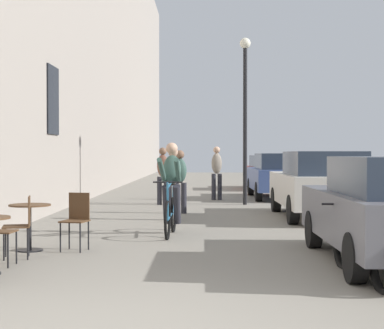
{
  "coord_description": "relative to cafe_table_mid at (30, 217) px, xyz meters",
  "views": [
    {
      "loc": [
        0.54,
        -5.13,
        1.5
      ],
      "look_at": [
        0.22,
        13.74,
        1.17
      ],
      "focal_mm": 57.88,
      "sensor_mm": 36.0,
      "label": 1
    }
  ],
  "objects": [
    {
      "name": "cafe_table_mid",
      "position": [
        0.0,
        0.0,
        0.0
      ],
      "size": [
        0.64,
        0.64,
        0.72
      ],
      "color": "black",
      "rests_on": "ground_plane"
    },
    {
      "name": "cafe_chair_mid_toward_street",
      "position": [
        0.71,
        0.07,
        -0.0
      ],
      "size": [
        0.45,
        0.45,
        0.89
      ],
      "color": "black",
      "rests_on": "ground_plane"
    },
    {
      "name": "cafe_chair_mid_toward_wall",
      "position": [
        0.07,
        -0.67,
        -0.0
      ],
      "size": [
        0.46,
        0.46,
        0.89
      ],
      "color": "black",
      "rests_on": "ground_plane"
    },
    {
      "name": "cyclist_on_bicycle",
      "position": [
        2.09,
        1.97,
        0.29
      ],
      "size": [
        0.52,
        1.76,
        1.74
      ],
      "color": "black",
      "rests_on": "ground_plane"
    },
    {
      "name": "pedestrian_near",
      "position": [
        2.0,
        4.47,
        0.41
      ],
      "size": [
        0.35,
        0.25,
        1.65
      ],
      "color": "#26262D",
      "rests_on": "ground_plane"
    },
    {
      "name": "pedestrian_mid",
      "position": [
        2.1,
        6.05,
        0.37
      ],
      "size": [
        0.37,
        0.29,
        1.59
      ],
      "color": "#26262D",
      "rests_on": "ground_plane"
    },
    {
      "name": "pedestrian_far",
      "position": [
        1.5,
        8.62,
        0.43
      ],
      "size": [
        0.37,
        0.28,
        1.68
      ],
      "color": "#26262D",
      "rests_on": "ground_plane"
    },
    {
      "name": "pedestrian_furthest",
      "position": [
        3.13,
        10.58,
        0.46
      ],
      "size": [
        0.38,
        0.3,
        1.73
      ],
      "color": "#26262D",
      "rests_on": "ground_plane"
    },
    {
      "name": "street_lamp",
      "position": [
        3.92,
        8.72,
        2.59
      ],
      "size": [
        0.32,
        0.32,
        4.9
      ],
      "color": "black",
      "rests_on": "ground_plane"
    },
    {
      "name": "parked_car_second",
      "position": [
        5.4,
        4.96,
        0.28
      ],
      "size": [
        1.87,
        4.37,
        1.55
      ],
      "color": "beige",
      "rests_on": "ground_plane"
    },
    {
      "name": "parked_car_third",
      "position": [
        5.22,
        11.24,
        0.26
      ],
      "size": [
        1.84,
        4.26,
        1.51
      ],
      "color": "#384C84",
      "rests_on": "ground_plane"
    },
    {
      "name": "parked_car_fourth",
      "position": [
        5.42,
        16.8,
        0.22
      ],
      "size": [
        1.8,
        4.08,
        1.43
      ],
      "color": "maroon",
      "rests_on": "ground_plane"
    },
    {
      "name": "parked_motorcycle",
      "position": [
        4.57,
        -2.09,
        -0.12
      ],
      "size": [
        0.62,
        2.15,
        0.92
      ],
      "color": "black",
      "rests_on": "ground_plane"
    }
  ]
}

